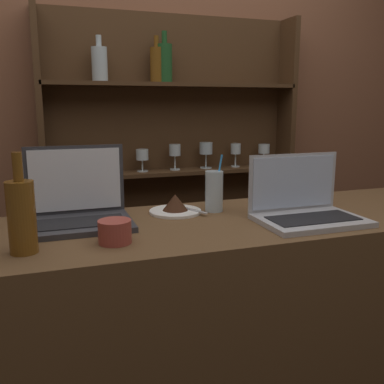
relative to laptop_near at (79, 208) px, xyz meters
The scene contains 9 objects.
bar_counter 0.73m from the laptop_near, 14.07° to the right, with size 2.05×0.58×0.99m.
back_wall 1.07m from the laptop_near, 63.39° to the left, with size 7.00×0.06×2.70m.
back_shelf 1.01m from the laptop_near, 56.12° to the left, with size 1.38×0.18×1.85m.
laptop_near is the anchor object (origin of this frame).
laptop_far 0.76m from the laptop_near, 15.46° to the right, with size 0.35×0.24×0.22m.
cake_plate 0.35m from the laptop_near, ahead, with size 0.19×0.19×0.07m.
water_glass 0.49m from the laptop_near, ahead, with size 0.07×0.07×0.21m.
wine_bottle_amber 0.30m from the laptop_near, 123.35° to the right, with size 0.07×0.07×0.27m.
coffee_cup 0.26m from the laptop_near, 71.27° to the right, with size 0.10×0.10×0.07m.
Camera 1 is at (-0.55, -1.02, 1.38)m, focal length 40.00 mm.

